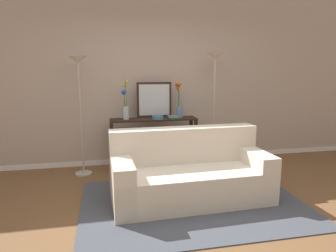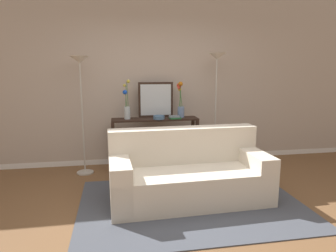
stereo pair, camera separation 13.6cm
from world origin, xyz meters
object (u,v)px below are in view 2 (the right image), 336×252
Objects in this scene: floor_lamp_left at (81,82)px; vase_tall_flowers at (127,107)px; couch at (188,175)px; wall_mirror at (156,100)px; book_row_under_console at (130,166)px; vase_short_flowers at (180,102)px; fruit_bowl at (159,117)px; floor_lamp_right at (216,78)px; book_stack at (175,117)px; console_table at (155,134)px.

floor_lamp_left reaches higher than vase_tall_flowers.
couch is at bearing -62.31° from vase_tall_flowers.
wall_mirror is 1.78× the size of book_row_under_console.
vase_tall_flowers is at bearing -177.84° from vase_short_flowers.
floor_lamp_left is (-1.38, 1.23, 1.12)m from couch.
couch is 3.14× the size of vase_tall_flowers.
floor_lamp_left is 1.32m from fruit_bowl.
vase_tall_flowers is (-1.46, 0.08, -0.44)m from floor_lamp_right.
book_stack reaches higher than couch.
book_row_under_console is at bearing 116.62° from couch.
wall_mirror is at bearing 16.35° from book_row_under_console.
couch is 1.65m from vase_tall_flowers.
floor_lamp_right is 9.94× the size of book_stack.
wall_mirror is at bearing 166.71° from vase_short_flowers.
console_table is at bearing 100.46° from couch.
floor_lamp_right is at bearing -11.42° from vase_short_flowers.
console_table is at bearing 119.68° from fruit_bowl.
wall_mirror reaches higher than console_table.
vase_short_flowers is at bearing -13.29° from wall_mirror.
vase_tall_flowers is at bearing -165.27° from wall_mirror.
floor_lamp_left is 1.61m from vase_short_flowers.
floor_lamp_right is 1.13m from fruit_bowl.
book_stack is (0.76, -0.10, -0.18)m from vase_tall_flowers.
floor_lamp_right is (2.14, 0.00, 0.05)m from floor_lamp_left.
wall_mirror is at bearing 74.57° from console_table.
vase_tall_flowers is at bearing 6.81° from floor_lamp_left.
fruit_bowl is at bearing -11.39° from book_row_under_console.
fruit_bowl is (0.02, -0.23, -0.26)m from wall_mirror.
wall_mirror is at bearing 98.10° from couch.
book_row_under_console is at bearing -177.42° from vase_short_flowers.
vase_short_flowers is at bearing 2.16° from vase_tall_flowers.
book_stack is at bearing -7.38° from vase_tall_flowers.
fruit_bowl is (-0.95, -0.02, -0.61)m from floor_lamp_right.
wall_mirror is (1.17, 0.21, -0.30)m from floor_lamp_left.
floor_lamp_left is at bearing 179.35° from book_stack.
console_table is 0.57m from wall_mirror.
wall_mirror is (-0.21, 1.44, 0.81)m from couch.
floor_lamp_right is 2.01m from book_row_under_console.
vase_short_flowers is at bearing 4.20° from floor_lamp_left.
floor_lamp_right is at bearing 1.04° from fruit_bowl.
vase_tall_flowers is (0.69, 0.08, -0.39)m from floor_lamp_left.
floor_lamp_right reaches higher than fruit_bowl.
floor_lamp_right reaches higher than wall_mirror.
floor_lamp_right reaches higher than console_table.
vase_short_flowers reaches higher than book_stack.
floor_lamp_left is at bearing -173.89° from book_row_under_console.
wall_mirror is 3.06× the size of book_stack.
vase_short_flowers is (0.40, -0.09, -0.04)m from wall_mirror.
wall_mirror is 0.51m from vase_tall_flowers.
fruit_bowl reaches higher than couch.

